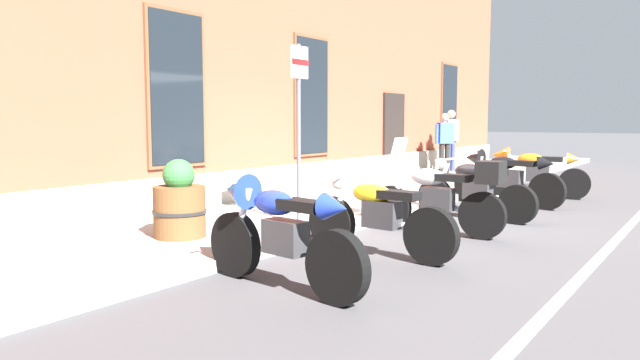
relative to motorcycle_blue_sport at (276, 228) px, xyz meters
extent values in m
plane|color=#38383A|center=(4.16, 0.87, -0.58)|extent=(140.00, 140.00, 0.00)
cube|color=gray|center=(4.16, 2.37, -0.51)|extent=(32.28, 3.00, 0.14)
cube|color=silver|center=(4.16, -2.33, -0.58)|extent=(32.28, 0.12, 0.01)
cube|color=gray|center=(4.16, 3.83, -0.23)|extent=(26.28, 0.10, 0.70)
cube|color=#513823|center=(2.28, 3.85, 1.52)|extent=(1.22, 0.06, 2.52)
cube|color=black|center=(2.28, 3.82, 1.52)|extent=(1.10, 0.03, 2.40)
cube|color=#513823|center=(6.04, 3.85, 1.52)|extent=(1.22, 0.06, 2.52)
cube|color=black|center=(6.04, 3.82, 1.52)|extent=(1.10, 0.03, 2.40)
cube|color=black|center=(9.79, 3.84, 0.57)|extent=(1.10, 0.08, 2.30)
cube|color=#513823|center=(13.55, 3.85, 1.52)|extent=(1.22, 0.06, 2.52)
cube|color=black|center=(13.55, 3.82, 1.52)|extent=(1.10, 0.03, 2.40)
cylinder|color=black|center=(0.09, 0.62, -0.25)|extent=(0.22, 0.68, 0.67)
cylinder|color=black|center=(-0.12, -0.76, -0.25)|extent=(0.22, 0.68, 0.67)
cylinder|color=silver|center=(0.08, 0.52, 0.02)|extent=(0.12, 0.33, 0.67)
cube|color=#28282B|center=(-0.02, -0.12, -0.07)|extent=(0.28, 0.47, 0.32)
ellipsoid|color=#192D9E|center=(0.00, 0.03, 0.25)|extent=(0.34, 0.55, 0.24)
cube|color=black|center=(-0.06, -0.35, 0.26)|extent=(0.29, 0.51, 0.10)
cylinder|color=silver|center=(0.07, 0.44, 0.42)|extent=(0.62, 0.13, 0.04)
cylinder|color=silver|center=(0.05, -0.44, -0.20)|extent=(0.16, 0.46, 0.09)
cone|color=#192D9E|center=(0.09, 0.57, 0.32)|extent=(0.41, 0.39, 0.36)
cone|color=#192D9E|center=(-0.12, -0.74, 0.28)|extent=(0.28, 0.29, 0.24)
cylinder|color=black|center=(1.80, 0.55, -0.25)|extent=(0.18, 0.66, 0.65)
cylinder|color=black|center=(1.67, -0.85, -0.25)|extent=(0.18, 0.66, 0.65)
cylinder|color=silver|center=(1.79, 0.45, -0.02)|extent=(0.10, 0.30, 0.60)
cube|color=#28282B|center=(1.73, -0.20, -0.07)|extent=(0.26, 0.46, 0.32)
ellipsoid|color=gold|center=(1.74, -0.05, 0.16)|extent=(0.31, 0.54, 0.24)
cube|color=black|center=(1.71, -0.43, 0.17)|extent=(0.26, 0.50, 0.10)
cylinder|color=silver|center=(1.78, 0.37, 0.33)|extent=(0.62, 0.09, 0.04)
cylinder|color=silver|center=(1.82, -0.51, -0.20)|extent=(0.13, 0.46, 0.09)
sphere|color=silver|center=(1.79, 0.45, 0.26)|extent=(0.18, 0.18, 0.18)
cylinder|color=black|center=(3.40, 0.57, -0.26)|extent=(0.13, 0.64, 0.64)
cylinder|color=black|center=(3.41, -0.82, -0.26)|extent=(0.13, 0.64, 0.64)
cylinder|color=silver|center=(3.40, 0.47, 0.01)|extent=(0.07, 0.32, 0.66)
cube|color=#28282B|center=(3.40, -0.17, -0.08)|extent=(0.22, 0.44, 0.32)
ellipsoid|color=#B7BABF|center=(3.40, -0.02, 0.22)|extent=(0.27, 0.52, 0.24)
cube|color=black|center=(3.41, -0.40, 0.23)|extent=(0.23, 0.48, 0.10)
cylinder|color=silver|center=(3.40, 0.39, 0.39)|extent=(0.62, 0.04, 0.04)
cylinder|color=silver|center=(3.53, -0.47, -0.21)|extent=(0.09, 0.45, 0.09)
cube|color=#B2BCC6|center=(3.40, 0.45, 0.57)|extent=(0.36, 0.15, 0.40)
cube|color=black|center=(3.41, -0.92, 0.33)|extent=(0.36, 0.32, 0.30)
cylinder|color=black|center=(5.04, 0.57, -0.27)|extent=(0.20, 0.63, 0.62)
cylinder|color=black|center=(4.86, -0.87, -0.27)|extent=(0.20, 0.63, 0.62)
cylinder|color=silver|center=(5.03, 0.47, -0.01)|extent=(0.11, 0.32, 0.65)
cube|color=#28282B|center=(4.95, -0.20, -0.09)|extent=(0.27, 0.46, 0.32)
ellipsoid|color=black|center=(4.97, -0.05, 0.20)|extent=(0.32, 0.55, 0.24)
cube|color=black|center=(4.92, -0.43, 0.21)|extent=(0.28, 0.50, 0.10)
cylinder|color=silver|center=(5.02, 0.39, 0.37)|extent=(0.62, 0.11, 0.04)
cylinder|color=silver|center=(5.03, -0.51, -0.22)|extent=(0.15, 0.46, 0.09)
sphere|color=silver|center=(5.03, 0.47, 0.30)|extent=(0.18, 0.18, 0.18)
cylinder|color=black|center=(6.89, 0.64, -0.25)|extent=(0.22, 0.68, 0.67)
cylinder|color=black|center=(6.65, -0.87, -0.25)|extent=(0.22, 0.68, 0.67)
cylinder|color=silver|center=(6.88, 0.54, 0.01)|extent=(0.12, 0.32, 0.65)
cube|color=#28282B|center=(6.76, -0.17, -0.07)|extent=(0.29, 0.47, 0.32)
ellipsoid|color=black|center=(6.79, -0.02, 0.22)|extent=(0.34, 0.55, 0.24)
cube|color=black|center=(6.73, -0.39, 0.23)|extent=(0.29, 0.51, 0.10)
cylinder|color=silver|center=(6.86, 0.46, 0.39)|extent=(0.62, 0.13, 0.04)
cylinder|color=silver|center=(6.84, -0.48, -0.20)|extent=(0.16, 0.46, 0.09)
cone|color=black|center=(6.88, 0.59, 0.29)|extent=(0.41, 0.39, 0.36)
cone|color=black|center=(6.66, -0.85, 0.25)|extent=(0.28, 0.29, 0.24)
cylinder|color=black|center=(8.25, 0.55, -0.27)|extent=(0.19, 0.64, 0.63)
cylinder|color=black|center=(8.43, -0.96, -0.27)|extent=(0.19, 0.64, 0.63)
cylinder|color=silver|center=(8.26, 0.45, 0.00)|extent=(0.11, 0.32, 0.65)
cube|color=#28282B|center=(8.35, -0.26, -0.09)|extent=(0.27, 0.46, 0.32)
ellipsoid|color=orange|center=(8.33, -0.11, 0.21)|extent=(0.32, 0.55, 0.24)
cube|color=black|center=(8.37, -0.49, 0.22)|extent=(0.27, 0.50, 0.10)
cylinder|color=silver|center=(8.27, 0.37, 0.38)|extent=(0.62, 0.11, 0.04)
cylinder|color=silver|center=(8.50, -0.54, -0.22)|extent=(0.14, 0.46, 0.09)
cone|color=orange|center=(8.26, 0.50, 0.28)|extent=(0.40, 0.38, 0.36)
cone|color=orange|center=(8.43, -0.94, 0.24)|extent=(0.27, 0.29, 0.24)
cylinder|color=black|center=(11.28, 2.94, -0.04)|extent=(0.14, 0.14, 0.82)
cylinder|color=black|center=(11.14, 3.05, -0.04)|extent=(0.14, 0.14, 0.82)
cube|color=#2D478C|center=(11.21, 2.99, 0.66)|extent=(0.44, 0.39, 0.58)
sphere|color=tan|center=(11.21, 2.99, 1.09)|extent=(0.22, 0.22, 0.22)
cylinder|color=#2D478C|center=(11.41, 2.85, 0.63)|extent=(0.09, 0.09, 0.55)
cylinder|color=#2D478C|center=(11.01, 3.14, 0.63)|extent=(0.09, 0.09, 0.55)
cylinder|color=#2D3351|center=(11.84, 3.14, -0.01)|extent=(0.14, 0.14, 0.87)
cylinder|color=#2D3351|center=(12.01, 3.07, -0.01)|extent=(0.14, 0.14, 0.87)
cube|color=tan|center=(11.92, 3.11, 0.73)|extent=(0.45, 0.35, 0.61)
sphere|color=tan|center=(11.92, 3.11, 1.19)|extent=(0.23, 0.23, 0.23)
cylinder|color=tan|center=(11.70, 3.21, 0.70)|extent=(0.09, 0.09, 0.58)
cylinder|color=tan|center=(12.15, 3.00, 0.70)|extent=(0.09, 0.09, 0.58)
cylinder|color=#4C4C51|center=(2.35, 1.47, 0.81)|extent=(0.06, 0.06, 2.51)
cube|color=white|center=(2.35, 1.45, 1.82)|extent=(0.36, 0.03, 0.44)
cube|color=red|center=(2.35, 1.44, 1.82)|extent=(0.36, 0.01, 0.08)
cylinder|color=brown|center=(0.74, 2.15, -0.12)|extent=(0.65, 0.65, 0.64)
cylinder|color=black|center=(0.74, 2.15, -0.12)|extent=(0.68, 0.68, 0.04)
sphere|color=#28602D|center=(0.74, 2.15, 0.34)|extent=(0.40, 0.40, 0.40)
camera|label=1|loc=(-4.39, -3.51, 1.03)|focal=33.60mm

